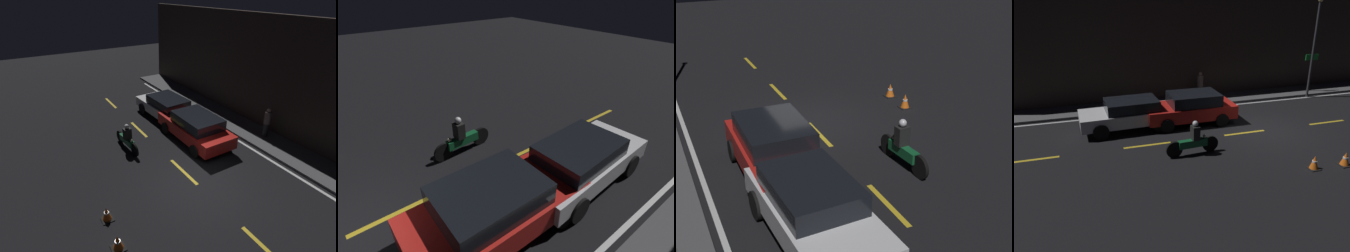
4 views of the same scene
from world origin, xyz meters
The scene contains 7 objects.
ground_plane centered at (0.00, 0.00, 0.00)m, with size 56.00×56.00×0.00m, color black.
lane_dash_a centered at (-10.00, 0.00, 0.00)m, with size 2.00×0.14×0.01m.
lane_dash_b centered at (-5.50, 0.00, 0.00)m, with size 2.00×0.14×0.01m.
lane_dash_c centered at (-1.00, 0.00, 0.00)m, with size 2.00×0.14×0.01m.
sedan_white centered at (-5.94, 2.08, 0.77)m, with size 4.38×2.11×1.40m.
taxi_red centered at (-2.94, 2.00, 0.79)m, with size 4.34×2.06×1.49m.
motorcycle centered at (-3.96, -1.34, 0.57)m, with size 2.19×0.38×1.40m.
Camera 2 is at (-0.45, 5.53, 5.35)m, focal length 28.00 mm.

